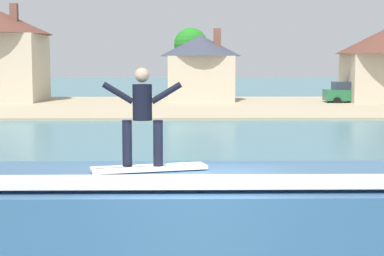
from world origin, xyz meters
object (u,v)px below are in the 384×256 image
object	(u,v)px
wave_crest	(196,218)
tree_tall_bare	(191,45)
car_far_shore	(352,93)
surfboard	(149,168)
house_small_cottage	(201,65)
surfer	(142,111)

from	to	relation	value
wave_crest	tree_tall_bare	size ratio (longest dim) A/B	1.19
car_far_shore	surfboard	bearing A→B (deg)	-109.43
house_small_cottage	wave_crest	bearing A→B (deg)	-91.80
surfboard	wave_crest	bearing A→B (deg)	23.17
surfboard	car_far_shore	distance (m)	43.40
wave_crest	tree_tall_bare	xyz separation A→B (m)	(0.54, 45.51, 4.12)
wave_crest	surfboard	distance (m)	1.27
house_small_cottage	tree_tall_bare	world-z (taller)	tree_tall_bare
house_small_cottage	surfboard	bearing A→B (deg)	-92.81
wave_crest	car_far_shore	distance (m)	42.83
wave_crest	surfer	size ratio (longest dim) A/B	4.76
tree_tall_bare	surfer	bearing A→B (deg)	-91.78
tree_tall_bare	wave_crest	bearing A→B (deg)	-90.68
surfer	tree_tall_bare	world-z (taller)	tree_tall_bare
surfboard	car_far_shore	xyz separation A→B (m)	(14.44, 40.92, -0.80)
surfboard	house_small_cottage	bearing A→B (deg)	87.19
wave_crest	house_small_cottage	size ratio (longest dim) A/B	1.11
wave_crest	surfer	bearing A→B (deg)	-159.75
wave_crest	house_small_cottage	bearing A→B (deg)	88.20
wave_crest	surfer	xyz separation A→B (m)	(-0.88, -0.33, 1.88)
house_small_cottage	tree_tall_bare	distance (m)	3.14
wave_crest	car_far_shore	size ratio (longest dim) A/B	1.69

